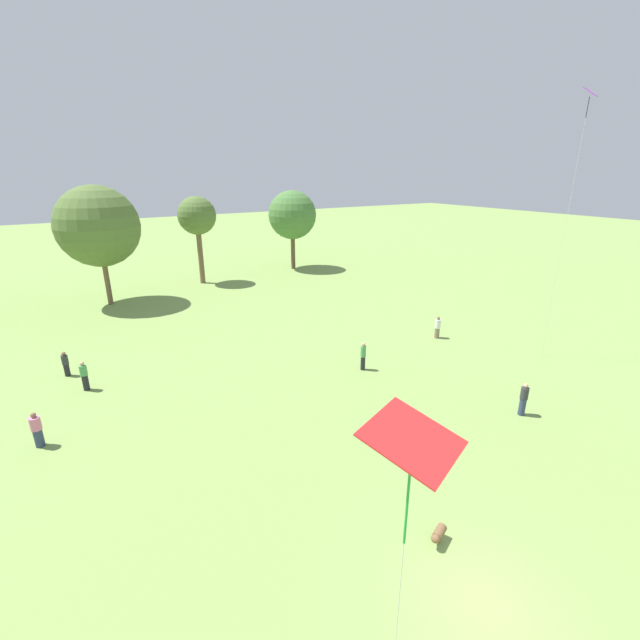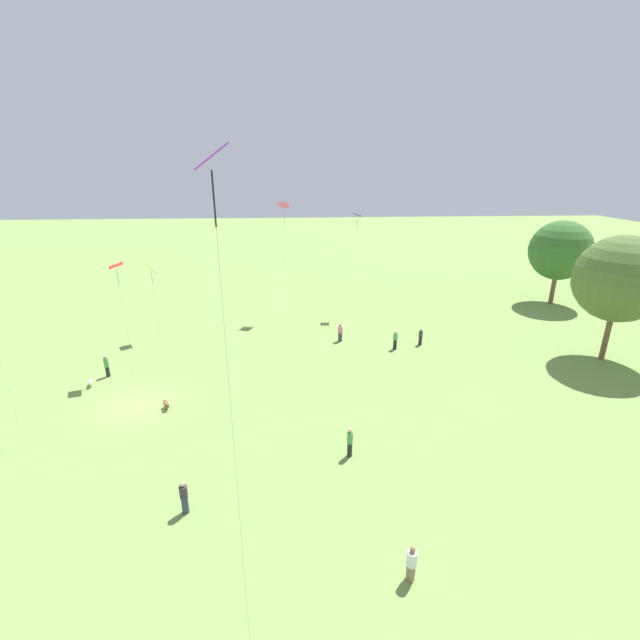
{
  "view_description": "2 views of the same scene",
  "coord_description": "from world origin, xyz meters",
  "views": [
    {
      "loc": [
        -8.96,
        -5.22,
        12.19
      ],
      "look_at": [
        1.8,
        12.15,
        5.01
      ],
      "focal_mm": 24.0,
      "sensor_mm": 36.0,
      "label": 1
    },
    {
      "loc": [
        27.61,
        11.39,
        16.23
      ],
      "look_at": [
        -4.4,
        13.6,
        4.69
      ],
      "focal_mm": 24.0,
      "sensor_mm": 36.0,
      "label": 2
    }
  ],
  "objects": [
    {
      "name": "kite_0",
      "position": [
        -19.91,
        10.77,
        11.94
      ],
      "size": [
        1.2,
        1.33,
        12.68
      ],
      "rotation": [
        0.0,
        0.0,
        3.61
      ],
      "color": "#E54C99",
      "rests_on": "ground_plane"
    },
    {
      "name": "kite_3",
      "position": [
        -20.38,
        18.83,
        10.78
      ],
      "size": [
        1.07,
        1.04,
        11.37
      ],
      "rotation": [
        0.0,
        0.0,
        2.19
      ],
      "color": "black",
      "rests_on": "ground_plane"
    },
    {
      "name": "person_4",
      "position": [
        6.57,
        14.6,
        0.95
      ],
      "size": [
        0.41,
        0.41,
        1.87
      ],
      "rotation": [
        0.0,
        0.0,
        4.93
      ],
      "color": "#232328",
      "rests_on": "ground_plane"
    },
    {
      "name": "person_6",
      "position": [
        -11.17,
        16.05,
        0.86
      ],
      "size": [
        0.66,
        0.66,
        1.77
      ],
      "rotation": [
        0.0,
        0.0,
        3.94
      ],
      "color": "#333D5B",
      "rests_on": "ground_plane"
    },
    {
      "name": "kite_5",
      "position": [
        -13.61,
        -2.06,
        6.81
      ],
      "size": [
        1.27,
        1.13,
        7.41
      ],
      "rotation": [
        0.0,
        0.0,
        2.89
      ],
      "color": "yellow",
      "rests_on": "ground_plane"
    },
    {
      "name": "dog_1",
      "position": [
        -3.32,
        -4.49,
        0.34
      ],
      "size": [
        0.83,
        0.47,
        0.52
      ],
      "rotation": [
        0.0,
        0.0,
        4.98
      ],
      "color": "silver",
      "rests_on": "ground_plane"
    },
    {
      "name": "tree_0",
      "position": [
        -21.53,
        43.83,
        6.71
      ],
      "size": [
        7.13,
        7.13,
        10.29
      ],
      "color": "brown",
      "rests_on": "ground_plane"
    },
    {
      "name": "dog_0",
      "position": [
        0.48,
        2.32,
        0.4
      ],
      "size": [
        0.84,
        0.57,
        0.6
      ],
      "rotation": [
        0.0,
        0.0,
        1.98
      ],
      "color": "brown",
      "rests_on": "ground_plane"
    },
    {
      "name": "person_1",
      "position": [
        -4.96,
        -3.79,
        0.93
      ],
      "size": [
        0.5,
        0.5,
        1.85
      ],
      "rotation": [
        0.0,
        0.0,
        2.59
      ],
      "color": "#232328",
      "rests_on": "ground_plane"
    },
    {
      "name": "ground_plane",
      "position": [
        0.0,
        0.0,
        0.0
      ],
      "size": [
        240.0,
        240.0,
        0.0
      ],
      "primitive_type": "plane",
      "color": "#7A994C"
    },
    {
      "name": "tree_1",
      "position": [
        -5.36,
        38.89,
        7.36
      ],
      "size": [
        7.31,
        7.31,
        11.03
      ],
      "color": "brown",
      "rests_on": "ground_plane"
    },
    {
      "name": "person_3",
      "position": [
        14.77,
        16.04,
        0.84
      ],
      "size": [
        0.52,
        0.52,
        1.72
      ],
      "rotation": [
        0.0,
        0.0,
        1.78
      ],
      "color": "#847056",
      "rests_on": "ground_plane"
    },
    {
      "name": "person_2",
      "position": [
        10.4,
        5.88,
        0.91
      ],
      "size": [
        0.41,
        0.41,
        1.83
      ],
      "rotation": [
        0.0,
        0.0,
        3.11
      ],
      "color": "#333D5B",
      "rests_on": "ground_plane"
    },
    {
      "name": "kite_6",
      "position": [
        -5.65,
        -2.03,
        8.84
      ],
      "size": [
        1.4,
        1.38,
        9.24
      ],
      "rotation": [
        0.0,
        0.0,
        5.88
      ],
      "color": "red",
      "rests_on": "ground_plane"
    },
    {
      "name": "kite_4",
      "position": [
        18.58,
        9.87,
        15.39
      ],
      "size": [
        0.96,
        0.85,
        16.67
      ],
      "rotation": [
        0.0,
        0.0,
        5.72
      ],
      "color": "purple",
      "rests_on": "ground_plane"
    },
    {
      "name": "person_5",
      "position": [
        -8.85,
        20.98,
        0.9
      ],
      "size": [
        0.47,
        0.47,
        1.81
      ],
      "rotation": [
        0.0,
        0.0,
        1.38
      ],
      "color": "#232328",
      "rests_on": "ground_plane"
    },
    {
      "name": "person_0",
      "position": [
        -9.7,
        23.66,
        0.8
      ],
      "size": [
        0.53,
        0.53,
        1.62
      ],
      "rotation": [
        0.0,
        0.0,
        0.94
      ],
      "color": "#232328",
      "rests_on": "ground_plane"
    }
  ]
}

